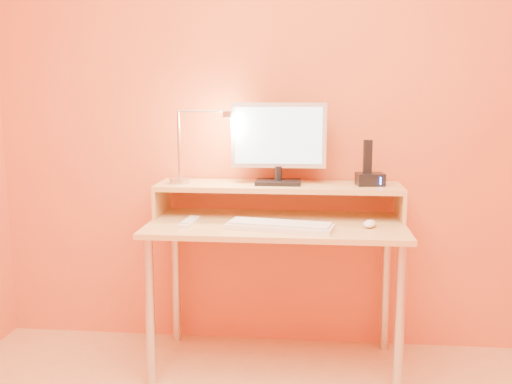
# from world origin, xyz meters

# --- Properties ---
(wall_back) EXTENTS (3.00, 0.04, 2.50)m
(wall_back) POSITION_xyz_m (0.00, 1.50, 1.25)
(wall_back) COLOR orange
(wall_back) RESTS_ON floor
(desk_leg_fl) EXTENTS (0.04, 0.04, 0.69)m
(desk_leg_fl) POSITION_xyz_m (-0.55, 0.93, 0.35)
(desk_leg_fl) COLOR silver
(desk_leg_fl) RESTS_ON floor
(desk_leg_fr) EXTENTS (0.04, 0.04, 0.69)m
(desk_leg_fr) POSITION_xyz_m (0.55, 0.93, 0.35)
(desk_leg_fr) COLOR silver
(desk_leg_fr) RESTS_ON floor
(desk_leg_bl) EXTENTS (0.04, 0.04, 0.69)m
(desk_leg_bl) POSITION_xyz_m (-0.55, 1.43, 0.35)
(desk_leg_bl) COLOR silver
(desk_leg_bl) RESTS_ON floor
(desk_leg_br) EXTENTS (0.04, 0.04, 0.69)m
(desk_leg_br) POSITION_xyz_m (0.55, 1.43, 0.35)
(desk_leg_br) COLOR silver
(desk_leg_br) RESTS_ON floor
(desk_lower) EXTENTS (1.20, 0.60, 0.02)m
(desk_lower) POSITION_xyz_m (0.00, 1.18, 0.71)
(desk_lower) COLOR #E1B072
(desk_lower) RESTS_ON floor
(shelf_riser_left) EXTENTS (0.02, 0.30, 0.14)m
(shelf_riser_left) POSITION_xyz_m (-0.59, 1.33, 0.79)
(shelf_riser_left) COLOR #E1B072
(shelf_riser_left) RESTS_ON desk_lower
(shelf_riser_right) EXTENTS (0.02, 0.30, 0.14)m
(shelf_riser_right) POSITION_xyz_m (0.59, 1.33, 0.79)
(shelf_riser_right) COLOR #E1B072
(shelf_riser_right) RESTS_ON desk_lower
(desk_shelf) EXTENTS (1.20, 0.30, 0.02)m
(desk_shelf) POSITION_xyz_m (0.00, 1.33, 0.87)
(desk_shelf) COLOR #E1B072
(desk_shelf) RESTS_ON desk_lower
(monitor_foot) EXTENTS (0.22, 0.16, 0.02)m
(monitor_foot) POSITION_xyz_m (-0.00, 1.33, 0.89)
(monitor_foot) COLOR black
(monitor_foot) RESTS_ON desk_shelf
(monitor_neck) EXTENTS (0.04, 0.04, 0.07)m
(monitor_neck) POSITION_xyz_m (-0.00, 1.33, 0.93)
(monitor_neck) COLOR black
(monitor_neck) RESTS_ON monitor_foot
(monitor_panel) EXTENTS (0.46, 0.04, 0.32)m
(monitor_panel) POSITION_xyz_m (-0.00, 1.34, 1.12)
(monitor_panel) COLOR #BABABC
(monitor_panel) RESTS_ON monitor_neck
(monitor_back) EXTENTS (0.42, 0.02, 0.27)m
(monitor_back) POSITION_xyz_m (-0.00, 1.36, 1.12)
(monitor_back) COLOR black
(monitor_back) RESTS_ON monitor_panel
(monitor_screen) EXTENTS (0.42, 0.01, 0.27)m
(monitor_screen) POSITION_xyz_m (-0.00, 1.32, 1.12)
(monitor_screen) COLOR #A5DDFE
(monitor_screen) RESTS_ON monitor_panel
(lamp_base) EXTENTS (0.10, 0.10, 0.02)m
(lamp_base) POSITION_xyz_m (-0.49, 1.30, 0.89)
(lamp_base) COLOR silver
(lamp_base) RESTS_ON desk_shelf
(lamp_post) EXTENTS (0.01, 0.01, 0.33)m
(lamp_post) POSITION_xyz_m (-0.49, 1.30, 1.07)
(lamp_post) COLOR silver
(lamp_post) RESTS_ON lamp_base
(lamp_arm) EXTENTS (0.24, 0.01, 0.01)m
(lamp_arm) POSITION_xyz_m (-0.37, 1.30, 1.24)
(lamp_arm) COLOR silver
(lamp_arm) RESTS_ON lamp_post
(lamp_head) EXTENTS (0.04, 0.04, 0.03)m
(lamp_head) POSITION_xyz_m (-0.25, 1.30, 1.22)
(lamp_head) COLOR silver
(lamp_head) RESTS_ON lamp_arm
(lamp_bulb) EXTENTS (0.03, 0.03, 0.00)m
(lamp_bulb) POSITION_xyz_m (-0.25, 1.30, 1.20)
(lamp_bulb) COLOR #FFEAC6
(lamp_bulb) RESTS_ON lamp_head
(phone_dock) EXTENTS (0.14, 0.12, 0.06)m
(phone_dock) POSITION_xyz_m (0.44, 1.33, 0.91)
(phone_dock) COLOR black
(phone_dock) RESTS_ON desk_shelf
(phone_handset) EXTENTS (0.04, 0.03, 0.16)m
(phone_handset) POSITION_xyz_m (0.43, 1.33, 1.02)
(phone_handset) COLOR black
(phone_handset) RESTS_ON phone_dock
(phone_led) EXTENTS (0.01, 0.00, 0.04)m
(phone_led) POSITION_xyz_m (0.49, 1.28, 0.91)
(phone_led) COLOR blue
(phone_led) RESTS_ON phone_dock
(keyboard) EXTENTS (0.49, 0.24, 0.02)m
(keyboard) POSITION_xyz_m (0.02, 1.04, 0.73)
(keyboard) COLOR silver
(keyboard) RESTS_ON desk_lower
(mouse) EXTENTS (0.08, 0.11, 0.03)m
(mouse) POSITION_xyz_m (0.43, 1.12, 0.74)
(mouse) COLOR white
(mouse) RESTS_ON desk_lower
(remote_control) EXTENTS (0.07, 0.19, 0.02)m
(remote_control) POSITION_xyz_m (-0.40, 1.10, 0.73)
(remote_control) COLOR silver
(remote_control) RESTS_ON desk_lower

